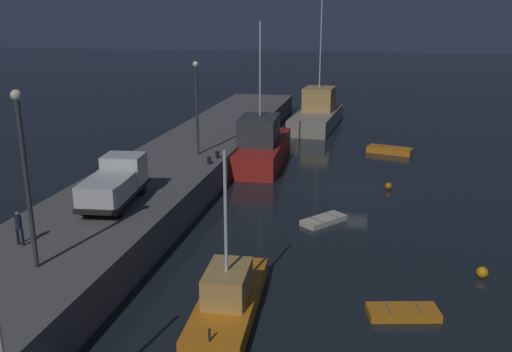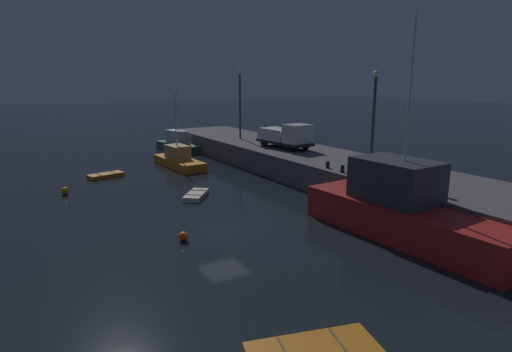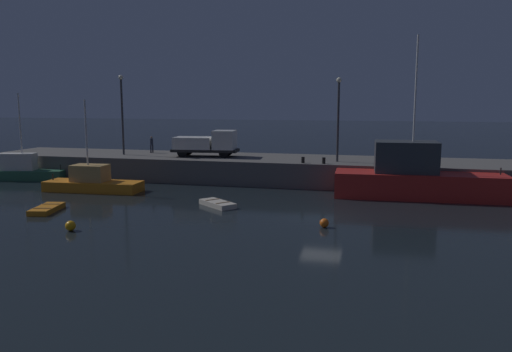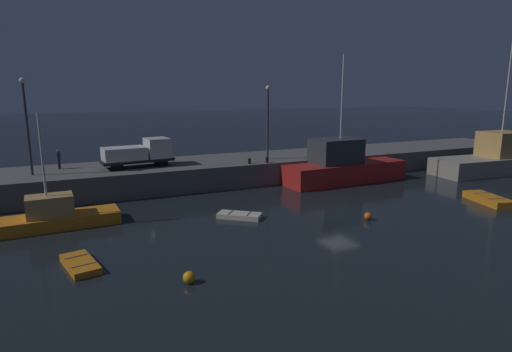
% 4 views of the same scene
% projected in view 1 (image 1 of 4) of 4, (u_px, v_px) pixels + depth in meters
% --- Properties ---
extents(ground_plane, '(320.00, 320.00, 0.00)m').
position_uv_depth(ground_plane, '(352.00, 189.00, 40.57)').
color(ground_plane, black).
extents(pier_quay, '(66.76, 7.70, 2.09)m').
position_uv_depth(pier_quay, '(181.00, 166.00, 42.90)').
color(pier_quay, '#5B5956').
rests_on(pier_quay, ground).
extents(fishing_trawler_red, '(12.41, 4.37, 11.88)m').
position_uv_depth(fishing_trawler_red, '(260.00, 146.00, 47.39)').
color(fishing_trawler_red, red).
rests_on(fishing_trawler_red, ground).
extents(fishing_boat_blue, '(13.12, 5.16, 14.52)m').
position_uv_depth(fishing_boat_blue, '(317.00, 114.00, 62.89)').
color(fishing_boat_blue, gray).
rests_on(fishing_boat_blue, ground).
extents(fishing_boat_white, '(7.85, 2.78, 7.28)m').
position_uv_depth(fishing_boat_white, '(229.00, 297.00, 23.53)').
color(fishing_boat_white, orange).
rests_on(fishing_boat_white, ground).
extents(dinghy_orange_near, '(3.07, 2.82, 0.38)m').
position_uv_depth(dinghy_orange_near, '(324.00, 220.00, 33.93)').
color(dinghy_orange_near, beige).
rests_on(dinghy_orange_near, ground).
extents(rowboat_white_mid, '(1.89, 3.19, 0.38)m').
position_uv_depth(rowboat_white_mid, '(403.00, 312.00, 23.40)').
color(rowboat_white_mid, orange).
rests_on(rowboat_white_mid, ground).
extents(dinghy_red_small, '(2.68, 4.33, 0.58)m').
position_uv_depth(dinghy_red_small, '(390.00, 150.00, 51.13)').
color(dinghy_red_small, orange).
rests_on(dinghy_red_small, ground).
extents(mooring_buoy_near, '(0.53, 0.53, 0.53)m').
position_uv_depth(mooring_buoy_near, '(389.00, 186.00, 40.39)').
color(mooring_buoy_near, orange).
rests_on(mooring_buoy_near, ground).
extents(mooring_buoy_mid, '(0.57, 0.57, 0.57)m').
position_uv_depth(mooring_buoy_mid, '(482.00, 272.00, 26.77)').
color(mooring_buoy_mid, orange).
rests_on(mooring_buoy_mid, ground).
extents(lamp_post_west, '(0.44, 0.44, 7.49)m').
position_uv_depth(lamp_post_west, '(25.00, 166.00, 22.04)').
color(lamp_post_west, '#38383D').
rests_on(lamp_post_west, pier_quay).
extents(lamp_post_east, '(0.44, 0.44, 7.01)m').
position_uv_depth(lamp_post_east, '(197.00, 100.00, 41.04)').
color(lamp_post_east, '#38383D').
rests_on(lamp_post_east, pier_quay).
extents(utility_truck, '(6.24, 2.88, 2.41)m').
position_uv_depth(utility_truck, '(115.00, 183.00, 30.86)').
color(utility_truck, black).
rests_on(utility_truck, pier_quay).
extents(dockworker, '(0.36, 0.43, 1.64)m').
position_uv_depth(dockworker, '(19.00, 226.00, 25.23)').
color(dockworker, black).
rests_on(dockworker, pier_quay).
extents(bollard_west, '(0.28, 0.28, 0.50)m').
position_uv_depth(bollard_west, '(209.00, 161.00, 39.31)').
color(bollard_west, black).
rests_on(bollard_west, pier_quay).
extents(bollard_central, '(0.28, 0.28, 0.52)m').
position_uv_depth(bollard_central, '(217.00, 155.00, 40.90)').
color(bollard_central, black).
rests_on(bollard_central, pier_quay).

